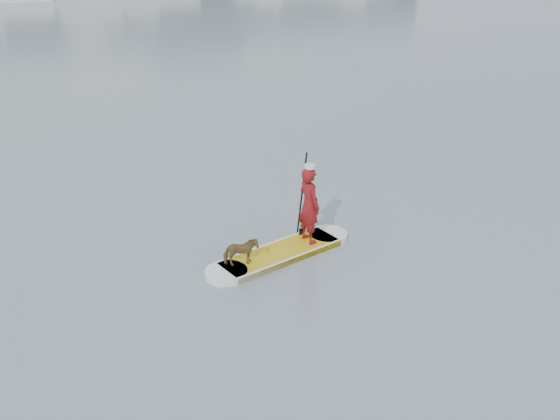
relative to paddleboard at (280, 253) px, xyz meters
name	(u,v)px	position (x,y,z in m)	size (l,w,h in m)	color
ground	(232,190)	(0.43, 3.46, -0.06)	(140.00, 140.00, 0.00)	slate
paddleboard	(280,253)	(0.00, 0.00, 0.00)	(3.26, 1.26, 0.12)	gold
paddler	(309,205)	(0.71, 0.13, 0.84)	(0.57, 0.37, 1.57)	maroon
white_cap	(310,166)	(0.71, 0.13, 1.66)	(0.22, 0.22, 0.07)	silver
dog	(241,252)	(-0.90, -0.17, 0.33)	(0.29, 0.64, 0.54)	brown
paddle	(302,204)	(0.70, 0.43, 0.74)	(0.10, 0.30, 2.00)	black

